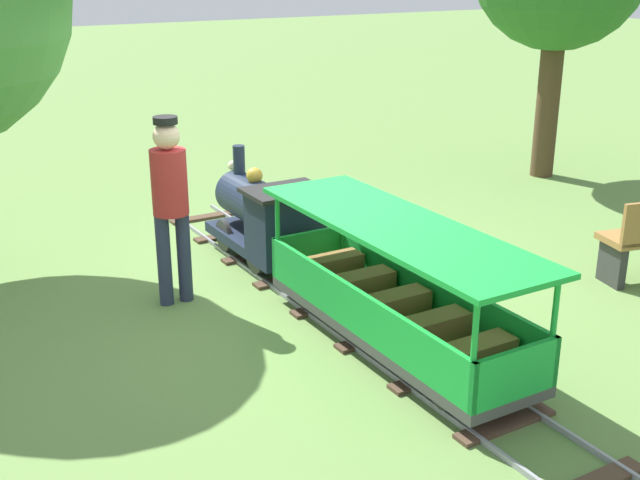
# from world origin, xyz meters

# --- Properties ---
(ground_plane) EXTENTS (60.00, 60.00, 0.00)m
(ground_plane) POSITION_xyz_m (0.00, 0.00, 0.00)
(ground_plane) COLOR #608442
(track) EXTENTS (0.75, 6.40, 0.04)m
(track) POSITION_xyz_m (0.00, -0.38, 0.02)
(track) COLOR gray
(track) RESTS_ON ground_plane
(locomotive) EXTENTS (0.71, 1.45, 1.02)m
(locomotive) POSITION_xyz_m (0.00, 0.82, 0.48)
(locomotive) COLOR #192338
(locomotive) RESTS_ON ground_plane
(passenger_car) EXTENTS (0.81, 2.70, 0.97)m
(passenger_car) POSITION_xyz_m (0.00, -1.28, 0.42)
(passenger_car) COLOR #3F3F3F
(passenger_car) RESTS_ON ground_plane
(conductor_person) EXTENTS (0.30, 0.30, 1.62)m
(conductor_person) POSITION_xyz_m (-1.10, 0.40, 0.96)
(conductor_person) COLOR #282D47
(conductor_person) RESTS_ON ground_plane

